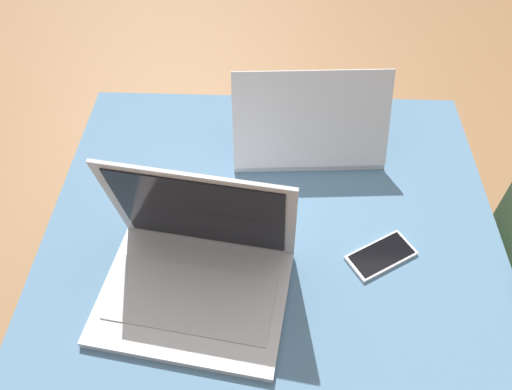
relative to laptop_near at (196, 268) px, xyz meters
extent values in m
plane|color=olive|center=(0.14, 0.18, -0.50)|extent=(14.00, 14.00, 0.00)
cube|color=#2A3D4E|center=(0.14, 0.18, -0.47)|extent=(0.92, 0.78, 0.05)
cube|color=slate|center=(0.14, 0.18, -0.25)|extent=(0.96, 0.81, 0.39)
cube|color=#B7B7BC|center=(-0.01, -0.03, -0.05)|extent=(0.38, 0.31, 0.02)
cube|color=#B2B2B7|center=(-0.01, -0.04, -0.04)|extent=(0.32, 0.19, 0.00)
cube|color=#B7B7BC|center=(0.01, 0.07, 0.09)|extent=(0.35, 0.11, 0.26)
cube|color=black|center=(0.01, 0.06, 0.09)|extent=(0.31, 0.10, 0.23)
cube|color=silver|center=(0.22, 0.42, -0.05)|extent=(0.36, 0.24, 0.02)
cube|color=#232328|center=(0.22, 0.42, -0.04)|extent=(0.31, 0.14, 0.00)
cube|color=silver|center=(0.22, 0.35, 0.06)|extent=(0.36, 0.12, 0.20)
cube|color=black|center=(0.22, 0.36, 0.06)|extent=(0.32, 0.10, 0.18)
cube|color=white|center=(0.36, 0.08, -0.05)|extent=(0.15, 0.13, 0.01)
cube|color=black|center=(0.36, 0.08, -0.05)|extent=(0.14, 0.11, 0.00)
camera|label=1|loc=(0.13, -0.49, 0.79)|focal=35.00mm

